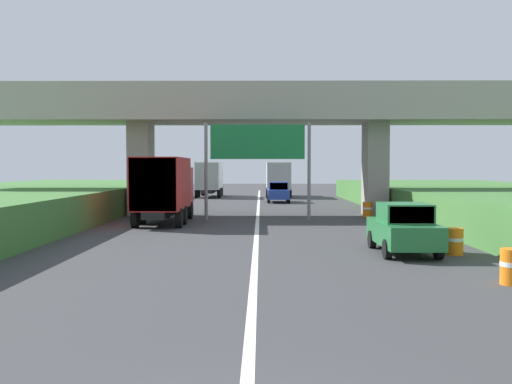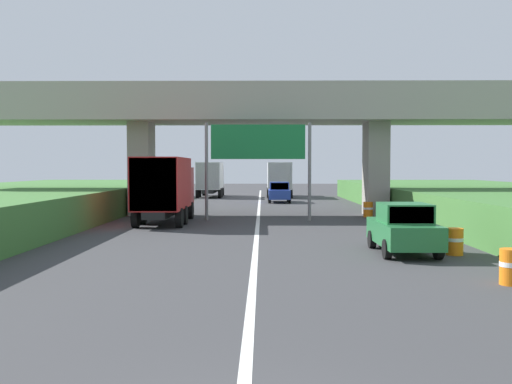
% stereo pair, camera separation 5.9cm
% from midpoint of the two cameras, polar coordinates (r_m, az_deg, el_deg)
% --- Properties ---
extents(lane_centre_stripe, '(0.20, 88.66, 0.01)m').
position_cam_midpoint_polar(lane_centre_stripe, '(29.65, 0.07, -3.24)').
color(lane_centre_stripe, white).
rests_on(lane_centre_stripe, ground).
extents(overpass_bridge, '(40.00, 4.80, 7.90)m').
position_cam_midpoint_polar(overpass_bridge, '(35.72, 0.14, 7.32)').
color(overpass_bridge, '#9E998E').
rests_on(overpass_bridge, ground).
extents(overhead_highway_sign, '(5.88, 0.18, 5.40)m').
position_cam_midpoint_polar(overhead_highway_sign, '(31.90, 0.10, 4.34)').
color(overhead_highway_sign, slate).
rests_on(overhead_highway_sign, ground).
extents(truck_silver, '(2.44, 7.30, 3.44)m').
position_cam_midpoint_polar(truck_silver, '(57.67, -4.62, 1.43)').
color(truck_silver, black).
rests_on(truck_silver, ground).
extents(truck_red, '(2.44, 7.30, 3.44)m').
position_cam_midpoint_polar(truck_red, '(30.62, -9.06, 0.53)').
color(truck_red, black).
rests_on(truck_red, ground).
extents(truck_white, '(2.44, 7.30, 3.44)m').
position_cam_midpoint_polar(truck_white, '(57.63, 2.17, 1.43)').
color(truck_white, black).
rests_on(truck_white, ground).
extents(car_blue, '(1.86, 4.10, 1.72)m').
position_cam_midpoint_polar(car_blue, '(48.62, 2.18, -0.02)').
color(car_blue, '#233D9E').
rests_on(car_blue, ground).
extents(car_green, '(1.86, 4.10, 1.72)m').
position_cam_midpoint_polar(car_green, '(20.30, 14.29, -3.50)').
color(car_green, '#236B38').
rests_on(car_green, ground).
extents(construction_barrel_1, '(0.57, 0.57, 0.90)m').
position_cam_midpoint_polar(construction_barrel_1, '(15.86, 23.84, -6.74)').
color(construction_barrel_1, orange).
rests_on(construction_barrel_1, ground).
extents(construction_barrel_2, '(0.57, 0.57, 0.90)m').
position_cam_midpoint_polar(construction_barrel_2, '(20.50, 18.95, -4.62)').
color(construction_barrel_2, orange).
rests_on(construction_barrel_2, ground).
extents(construction_barrel_3, '(0.57, 0.57, 0.90)m').
position_cam_midpoint_polar(construction_barrel_3, '(25.17, 15.19, -3.29)').
color(construction_barrel_3, orange).
rests_on(construction_barrel_3, ground).
extents(construction_barrel_4, '(0.57, 0.57, 0.90)m').
position_cam_midpoint_polar(construction_barrel_4, '(29.94, 12.82, -2.37)').
color(construction_barrel_4, orange).
rests_on(construction_barrel_4, ground).
extents(construction_barrel_5, '(0.57, 0.57, 0.90)m').
position_cam_midpoint_polar(construction_barrel_5, '(34.73, 10.90, -1.70)').
color(construction_barrel_5, orange).
rests_on(construction_barrel_5, ground).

